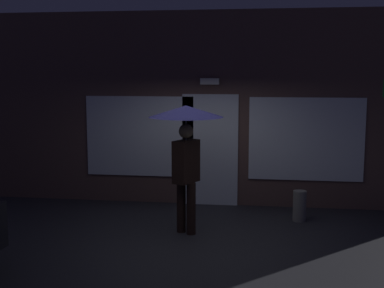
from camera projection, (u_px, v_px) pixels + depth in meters
ground_plane at (195, 239)px, 8.11m from camera, size 18.00×18.00×0.00m
building_facade at (211, 110)px, 10.14m from camera, size 9.29×0.48×3.81m
person_with_umbrella at (186, 131)px, 8.20m from camera, size 1.20×1.20×2.10m
sidewalk_bollard at (300, 206)px, 9.08m from camera, size 0.23×0.23×0.55m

